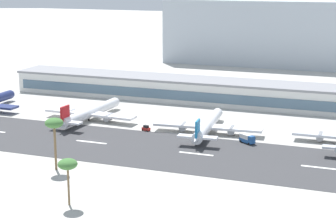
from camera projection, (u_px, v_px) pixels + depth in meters
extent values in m
plane|color=#B2AFA8|center=(89.00, 142.00, 205.15)|extent=(1400.00, 1400.00, 0.00)
cube|color=#38383A|center=(88.00, 142.00, 204.92)|extent=(800.00, 40.40, 0.08)
cube|color=white|center=(91.00, 142.00, 204.49)|extent=(12.00, 1.20, 0.01)
cube|color=white|center=(196.00, 154.00, 191.22)|extent=(12.00, 1.20, 0.01)
cube|color=white|center=(321.00, 168.00, 177.51)|extent=(12.00, 1.20, 0.01)
cube|color=silver|center=(185.00, 90.00, 271.40)|extent=(172.54, 20.22, 9.72)
cube|color=#476075|center=(178.00, 95.00, 262.15)|extent=(167.37, 0.30, 4.37)
cube|color=gray|center=(186.00, 79.00, 270.17)|extent=(174.27, 20.42, 1.00)
cube|color=#A8B2BC|center=(255.00, 32.00, 376.74)|extent=(118.85, 32.22, 42.20)
sphere|color=navy|center=(10.00, 94.00, 270.36)|extent=(3.91, 3.91, 3.91)
cylinder|color=white|center=(91.00, 112.00, 235.55)|extent=(6.43, 41.48, 4.13)
sphere|color=white|center=(115.00, 102.00, 253.98)|extent=(3.92, 3.92, 3.92)
cone|color=white|center=(63.00, 124.00, 217.11)|extent=(4.13, 7.63, 3.72)
cube|color=white|center=(90.00, 113.00, 234.91)|extent=(40.45, 8.43, 0.91)
cylinder|color=gray|center=(109.00, 117.00, 231.57)|extent=(3.00, 5.92, 2.69)
cylinder|color=gray|center=(72.00, 113.00, 238.58)|extent=(3.00, 5.92, 2.69)
cube|color=white|center=(65.00, 122.00, 218.49)|extent=(13.83, 4.17, 0.73)
cube|color=red|center=(65.00, 114.00, 217.83)|extent=(0.97, 5.61, 6.61)
cylinder|color=black|center=(89.00, 119.00, 234.31)|extent=(0.74, 0.74, 1.14)
cylinder|color=silver|center=(208.00, 125.00, 215.94)|extent=(7.39, 40.33, 4.01)
sphere|color=silver|center=(218.00, 113.00, 234.76)|extent=(3.81, 3.81, 3.81)
cone|color=silver|center=(196.00, 139.00, 197.11)|extent=(4.21, 7.50, 3.61)
cube|color=silver|center=(208.00, 126.00, 215.28)|extent=(41.66, 9.49, 0.88)
cylinder|color=gray|center=(232.00, 130.00, 213.03)|extent=(3.07, 5.82, 2.61)
cylinder|color=gray|center=(184.00, 127.00, 217.85)|extent=(3.07, 5.82, 2.61)
cube|color=silver|center=(197.00, 137.00, 198.53)|extent=(14.27, 4.49, 0.71)
cube|color=#1975B2|center=(198.00, 129.00, 197.88)|extent=(1.10, 5.45, 6.42)
cylinder|color=black|center=(207.00, 133.00, 214.64)|extent=(0.72, 0.72, 1.10)
cylinder|color=gray|center=(320.00, 136.00, 204.86)|extent=(2.64, 5.54, 2.55)
cube|color=#B2231E|center=(146.00, 129.00, 219.20)|extent=(3.55, 2.55, 1.00)
cube|color=black|center=(146.00, 126.00, 218.98)|extent=(2.23, 1.83, 0.90)
cylinder|color=black|center=(145.00, 129.00, 220.61)|extent=(0.66, 0.46, 0.60)
cylinder|color=black|center=(143.00, 130.00, 219.40)|extent=(0.66, 0.46, 0.60)
cylinder|color=black|center=(150.00, 130.00, 219.23)|extent=(0.66, 0.46, 0.60)
cylinder|color=black|center=(147.00, 131.00, 218.02)|extent=(0.66, 0.46, 0.60)
cube|color=#23569E|center=(247.00, 140.00, 203.02)|extent=(6.30, 5.39, 1.20)
cube|color=silver|center=(246.00, 136.00, 203.27)|extent=(4.86, 4.36, 1.60)
cube|color=#23569E|center=(251.00, 138.00, 200.98)|extent=(2.64, 2.77, 1.50)
cylinder|color=black|center=(249.00, 144.00, 200.81)|extent=(0.90, 0.74, 0.90)
cylinder|color=black|center=(254.00, 143.00, 202.15)|extent=(0.90, 0.74, 0.90)
cylinder|color=black|center=(241.00, 141.00, 204.16)|extent=(0.90, 0.74, 0.90)
cylinder|color=black|center=(246.00, 140.00, 205.50)|extent=(0.90, 0.74, 0.90)
cylinder|color=brown|center=(55.00, 146.00, 174.38)|extent=(0.74, 0.74, 14.84)
ellipsoid|color=#427538|center=(54.00, 123.00, 172.67)|extent=(5.64, 5.64, 3.10)
cylinder|color=brown|center=(68.00, 185.00, 147.84)|extent=(0.56, 0.56, 11.20)
ellipsoid|color=#427538|center=(68.00, 164.00, 146.55)|extent=(5.12, 5.12, 2.81)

